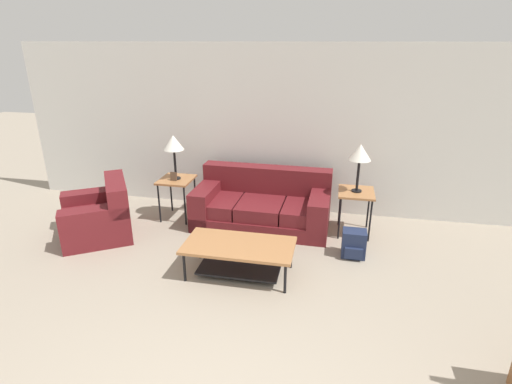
# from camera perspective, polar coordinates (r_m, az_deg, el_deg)

# --- Properties ---
(wall_back) EXTENTS (8.91, 0.06, 2.60)m
(wall_back) POSITION_cam_1_polar(r_m,az_deg,el_deg) (6.28, 4.69, 8.70)
(wall_back) COLOR silver
(wall_back) RESTS_ON ground_plane
(couch) EXTENTS (1.99, 1.01, 0.82)m
(couch) POSITION_cam_1_polar(r_m,az_deg,el_deg) (5.97, 0.95, -2.06)
(couch) COLOR maroon
(couch) RESTS_ON ground_plane
(armchair) EXTENTS (1.27, 1.30, 0.80)m
(armchair) POSITION_cam_1_polar(r_m,az_deg,el_deg) (6.06, -21.48, -3.28)
(armchair) COLOR maroon
(armchair) RESTS_ON ground_plane
(coffee_table) EXTENTS (1.29, 0.66, 0.40)m
(coffee_table) POSITION_cam_1_polar(r_m,az_deg,el_deg) (4.72, -2.43, -8.55)
(coffee_table) COLOR #A87042
(coffee_table) RESTS_ON ground_plane
(side_table_left) EXTENTS (0.49, 0.53, 0.64)m
(side_table_left) POSITION_cam_1_polar(r_m,az_deg,el_deg) (6.22, -11.29, 1.25)
(side_table_left) COLOR #A87042
(side_table_left) RESTS_ON ground_plane
(side_table_right) EXTENTS (0.49, 0.53, 0.64)m
(side_table_right) POSITION_cam_1_polar(r_m,az_deg,el_deg) (5.77, 14.09, -0.57)
(side_table_right) COLOR #A87042
(side_table_right) RESTS_ON ground_plane
(table_lamp_left) EXTENTS (0.30, 0.30, 0.68)m
(table_lamp_left) POSITION_cam_1_polar(r_m,az_deg,el_deg) (6.04, -11.70, 6.78)
(table_lamp_left) COLOR black
(table_lamp_left) RESTS_ON side_table_left
(table_lamp_right) EXTENTS (0.30, 0.30, 0.68)m
(table_lamp_right) POSITION_cam_1_polar(r_m,az_deg,el_deg) (5.58, 14.65, 5.36)
(table_lamp_right) COLOR black
(table_lamp_right) RESTS_ON side_table_right
(backpack) EXTENTS (0.30, 0.30, 0.36)m
(backpack) POSITION_cam_1_polar(r_m,az_deg,el_deg) (5.30, 13.79, -7.22)
(backpack) COLOR #1E2847
(backpack) RESTS_ON ground_plane
(picture_frame) EXTENTS (0.10, 0.04, 0.13)m
(picture_frame) POSITION_cam_1_polar(r_m,az_deg,el_deg) (6.11, -11.69, 2.20)
(picture_frame) COLOR #4C3828
(picture_frame) RESTS_ON side_table_left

